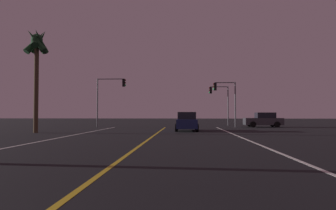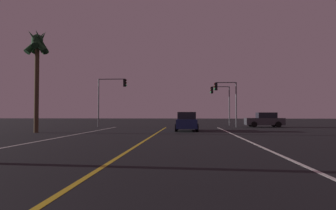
% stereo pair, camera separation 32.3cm
% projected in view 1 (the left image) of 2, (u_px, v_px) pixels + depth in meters
% --- Properties ---
extents(lane_edge_right, '(0.16, 39.37, 0.01)m').
position_uv_depth(lane_edge_right, '(264.00, 147.00, 13.70)').
color(lane_edge_right, silver).
rests_on(lane_edge_right, ground).
extents(lane_edge_left, '(0.16, 39.37, 0.01)m').
position_uv_depth(lane_edge_left, '(20.00, 145.00, 14.32)').
color(lane_edge_left, silver).
rests_on(lane_edge_left, ground).
extents(lane_center_divider, '(0.16, 39.37, 0.01)m').
position_uv_depth(lane_center_divider, '(139.00, 146.00, 14.01)').
color(lane_center_divider, gold).
rests_on(lane_center_divider, ground).
extents(car_crossing_side, '(4.30, 2.02, 1.70)m').
position_uv_depth(car_crossing_side, '(264.00, 120.00, 34.36)').
color(car_crossing_side, black).
rests_on(car_crossing_side, ground).
extents(car_ahead_far, '(2.02, 4.30, 1.70)m').
position_uv_depth(car_ahead_far, '(187.00, 122.00, 26.68)').
color(car_ahead_far, black).
rests_on(car_ahead_far, ground).
extents(traffic_light_near_right, '(2.60, 0.36, 5.20)m').
position_uv_depth(traffic_light_near_right, '(225.00, 94.00, 33.91)').
color(traffic_light_near_right, '#4C4C51').
rests_on(traffic_light_near_right, ground).
extents(traffic_light_near_left, '(3.45, 0.36, 5.69)m').
position_uv_depth(traffic_light_near_left, '(111.00, 91.00, 34.63)').
color(traffic_light_near_left, '#4C4C51').
rests_on(traffic_light_near_left, ground).
extents(traffic_light_far_right, '(2.61, 0.36, 5.22)m').
position_uv_depth(traffic_light_far_right, '(219.00, 97.00, 39.40)').
color(traffic_light_far_right, '#4C4C51').
rests_on(traffic_light_far_right, ground).
extents(palm_tree_left_mid, '(1.99, 2.15, 8.60)m').
position_uv_depth(palm_tree_left_mid, '(37.00, 50.00, 24.06)').
color(palm_tree_left_mid, '#473826').
rests_on(palm_tree_left_mid, ground).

